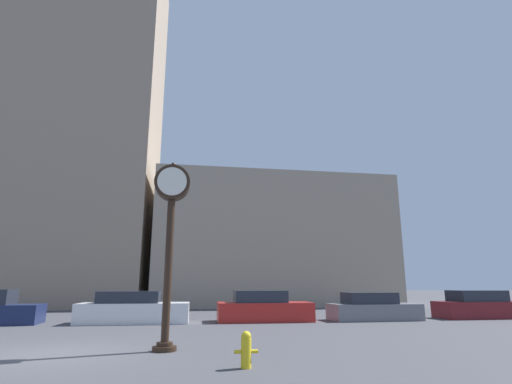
% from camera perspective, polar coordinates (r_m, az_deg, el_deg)
% --- Properties ---
extents(ground_plane, '(200.00, 200.00, 0.00)m').
position_cam_1_polar(ground_plane, '(11.70, -27.14, -19.96)').
color(ground_plane, '#424247').
extents(building_tall_tower, '(11.97, 12.00, 33.21)m').
position_cam_1_polar(building_tall_tower, '(39.27, -22.81, 10.36)').
color(building_tall_tower, gray).
rests_on(building_tall_tower, ground_plane).
extents(building_storefront_row, '(19.21, 12.00, 10.42)m').
position_cam_1_polar(building_storefront_row, '(35.98, 1.72, -7.42)').
color(building_storefront_row, gray).
rests_on(building_storefront_row, ground_plane).
extents(street_clock, '(0.98, 0.63, 5.08)m').
position_cam_1_polar(street_clock, '(11.33, -12.08, -3.57)').
color(street_clock, black).
rests_on(street_clock, ground_plane).
extents(car_white, '(4.85, 1.95, 1.38)m').
position_cam_1_polar(car_white, '(19.36, -17.13, -15.73)').
color(car_white, silver).
rests_on(car_white, ground_plane).
extents(car_red, '(4.43, 2.03, 1.40)m').
position_cam_1_polar(car_red, '(19.46, 1.06, -16.26)').
color(car_red, red).
rests_on(car_red, ground_plane).
extents(car_grey, '(4.28, 1.81, 1.30)m').
position_cam_1_polar(car_grey, '(20.85, 16.35, -15.67)').
color(car_grey, slate).
rests_on(car_grey, ground_plane).
extents(car_maroon, '(4.66, 1.79, 1.38)m').
position_cam_1_polar(car_maroon, '(24.13, 29.45, -14.04)').
color(car_maroon, maroon).
rests_on(car_maroon, ground_plane).
extents(fire_hydrant_near, '(0.50, 0.22, 0.73)m').
position_cam_1_polar(fire_hydrant_near, '(8.87, -1.43, -21.53)').
color(fire_hydrant_near, yellow).
rests_on(fire_hydrant_near, ground_plane).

